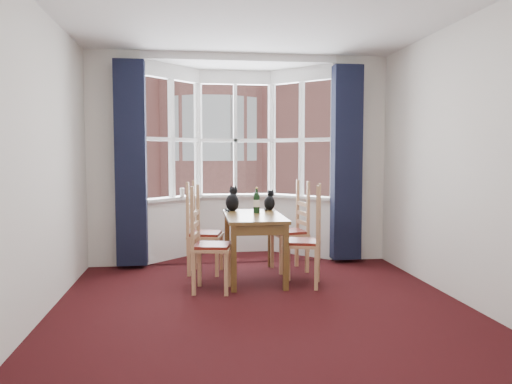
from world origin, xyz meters
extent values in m
plane|color=black|center=(0.00, 0.00, 0.00)|extent=(4.50, 4.50, 0.00)
plane|color=white|center=(0.00, 0.00, 2.80)|extent=(4.50, 4.50, 0.00)
plane|color=silver|center=(-2.00, 0.00, 1.40)|extent=(0.00, 4.50, 4.50)
plane|color=silver|center=(2.00, 0.00, 1.40)|extent=(0.00, 4.50, 4.50)
plane|color=silver|center=(0.00, -2.25, 1.40)|extent=(4.00, 0.00, 4.00)
cube|color=silver|center=(-1.65, 2.25, 1.40)|extent=(0.70, 0.12, 2.80)
cube|color=silver|center=(1.65, 2.25, 1.40)|extent=(0.70, 0.12, 2.80)
cube|color=black|center=(-1.42, 2.07, 1.35)|extent=(0.38, 0.22, 2.60)
cube|color=black|center=(1.42, 2.07, 1.35)|extent=(0.38, 0.22, 2.60)
cube|color=brown|center=(0.07, 1.35, 0.74)|extent=(0.68, 1.25, 0.04)
cube|color=brown|center=(-0.22, 0.78, 0.36)|extent=(0.06, 0.06, 0.72)
cube|color=brown|center=(-0.21, 1.92, 0.36)|extent=(0.06, 0.06, 0.72)
cube|color=brown|center=(0.34, 0.77, 0.36)|extent=(0.06, 0.06, 0.72)
cube|color=brown|center=(0.36, 1.91, 0.36)|extent=(0.06, 0.06, 0.72)
cube|color=tan|center=(-0.45, 0.85, 0.48)|extent=(0.47, 0.49, 0.06)
cube|color=#5A160F|center=(-0.45, 0.85, 0.49)|extent=(0.42, 0.44, 0.03)
cube|color=tan|center=(-0.49, 1.68, 0.48)|extent=(0.48, 0.49, 0.06)
cube|color=#5A160F|center=(-0.49, 1.68, 0.49)|extent=(0.43, 0.45, 0.03)
cube|color=tan|center=(0.56, 0.95, 0.48)|extent=(0.51, 0.52, 0.06)
cube|color=#5A160F|center=(0.56, 0.95, 0.49)|extent=(0.46, 0.47, 0.03)
cube|color=tan|center=(0.56, 1.69, 0.48)|extent=(0.46, 0.48, 0.06)
cube|color=#5A160F|center=(0.56, 1.69, 0.49)|extent=(0.41, 0.43, 0.03)
ellipsoid|color=black|center=(-0.15, 1.78, 0.86)|extent=(0.22, 0.26, 0.22)
sphere|color=black|center=(-0.13, 1.86, 1.00)|extent=(0.13, 0.13, 0.10)
cone|color=black|center=(-0.16, 1.87, 1.05)|extent=(0.05, 0.05, 0.05)
cone|color=black|center=(-0.10, 1.85, 1.05)|extent=(0.05, 0.05, 0.05)
ellipsoid|color=black|center=(0.33, 1.83, 0.84)|extent=(0.20, 0.22, 0.18)
sphere|color=black|center=(0.36, 1.89, 0.96)|extent=(0.11, 0.11, 0.09)
cone|color=black|center=(0.33, 1.90, 1.00)|extent=(0.04, 0.04, 0.04)
cone|color=black|center=(0.38, 1.88, 1.00)|extent=(0.04, 0.04, 0.04)
cylinder|color=black|center=(0.12, 1.53, 0.87)|extent=(0.08, 0.08, 0.22)
sphere|color=black|center=(0.12, 1.53, 0.98)|extent=(0.07, 0.07, 0.07)
cylinder|color=black|center=(0.12, 1.53, 1.02)|extent=(0.03, 0.03, 0.10)
cylinder|color=gold|center=(0.12, 1.53, 1.06)|extent=(0.03, 0.03, 0.02)
cylinder|color=silver|center=(0.12, 1.53, 0.88)|extent=(0.08, 0.08, 0.09)
cylinder|color=white|center=(-0.79, 2.60, 0.93)|extent=(0.06, 0.06, 0.13)
cylinder|color=white|center=(-0.68, 2.63, 0.91)|extent=(0.06, 0.06, 0.09)
plane|color=#333335|center=(0.00, 32.25, -6.00)|extent=(80.00, 80.00, 0.00)
cube|color=#A66055|center=(0.00, 14.25, 1.00)|extent=(18.00, 6.00, 14.00)
cylinder|color=#A66055|center=(0.00, 11.25, 1.00)|extent=(3.20, 3.20, 14.00)
camera|label=1|loc=(-0.68, -4.44, 1.48)|focal=35.00mm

